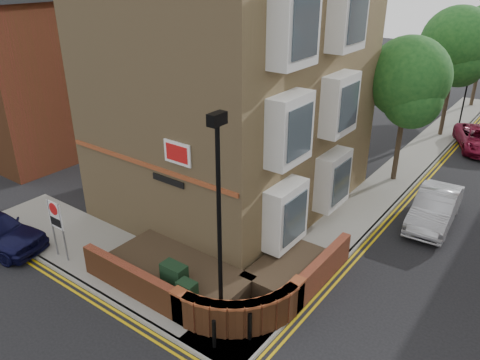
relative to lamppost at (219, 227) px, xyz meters
name	(u,v)px	position (x,y,z in m)	size (l,w,h in m)	color
ground	(152,327)	(-1.60, -1.20, -3.34)	(120.00, 120.00, 0.00)	black
pavement_corner	(114,260)	(-5.10, 0.30, -3.28)	(13.00, 3.00, 0.12)	gray
pavement_main	(407,166)	(0.40, 14.80, -3.28)	(2.00, 32.00, 0.12)	gray
kerb_side	(78,281)	(-5.10, -1.20, -3.28)	(13.00, 0.15, 0.12)	gray
kerb_main_near	(427,171)	(1.40, 14.80, -3.28)	(0.15, 32.00, 0.12)	gray
yellow_lines_side	(71,286)	(-5.10, -1.45, -3.34)	(13.00, 0.28, 0.01)	gold
yellow_lines_main	(431,173)	(1.65, 14.80, -3.34)	(0.28, 32.00, 0.01)	gold
corner_building	(239,57)	(-4.44, 6.80, 2.88)	(8.95, 10.40, 13.60)	#9D7F53
garden_wall	(208,284)	(-1.60, 1.30, -3.34)	(6.80, 6.00, 1.20)	brown
lamppost	(219,227)	(0.00, 0.00, 0.00)	(0.25, 0.50, 6.30)	black
utility_cabinet_large	(175,281)	(-1.90, 0.10, -2.62)	(0.80, 0.45, 1.20)	black
utility_cabinet_small	(187,298)	(-1.10, -0.20, -2.67)	(0.55, 0.40, 1.10)	black
bollard_near	(214,334)	(0.40, -0.80, -2.77)	(0.11, 0.11, 0.90)	black
bollard_far	(250,326)	(1.00, 0.00, -2.77)	(0.11, 0.11, 0.90)	black
zone_sign	(56,220)	(-6.60, -0.70, -1.70)	(0.72, 0.07, 2.20)	slate
side_building	(60,64)	(-16.60, 6.80, 1.20)	(6.40, 10.40, 9.00)	brown
tree_near	(408,84)	(0.40, 12.85, 1.36)	(3.64, 3.65, 6.70)	#382B1E
tree_mid	(456,48)	(0.40, 20.85, 1.85)	(4.03, 4.03, 7.42)	#382B1E
traffic_light_assembly	(468,82)	(0.80, 23.80, -0.56)	(0.20, 0.16, 4.20)	black
silver_car_near	(435,208)	(3.13, 9.76, -2.65)	(1.46, 4.20, 1.38)	#ABACB2
red_car_main	(479,139)	(2.72, 19.76, -2.72)	(2.06, 4.47, 1.24)	maroon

